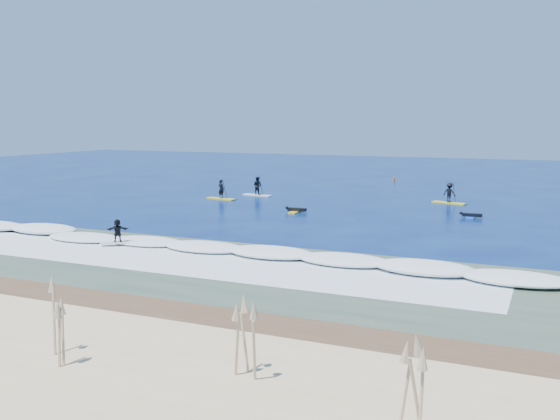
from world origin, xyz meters
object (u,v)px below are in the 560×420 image
at_px(sup_paddler_left, 221,192).
at_px(prone_paddler_near, 296,210).
at_px(sup_paddler_right, 449,194).
at_px(wave_surfer, 118,232).
at_px(sup_paddler_center, 257,188).
at_px(marker_buoy, 394,179).
at_px(prone_paddler_far, 471,216).

xyz_separation_m(sup_paddler_left, prone_paddler_near, (9.11, -4.56, -0.49)).
height_order(sup_paddler_right, wave_surfer, sup_paddler_right).
bearing_deg(sup_paddler_right, prone_paddler_near, -118.35).
xyz_separation_m(sup_paddler_center, marker_buoy, (8.54, 18.11, -0.48)).
xyz_separation_m(sup_paddler_left, wave_surfer, (4.93, -20.60, 0.16)).
xyz_separation_m(sup_paddler_center, wave_surfer, (3.17, -24.33, 0.03)).
distance_m(sup_paddler_left, sup_paddler_right, 19.82).
distance_m(prone_paddler_far, wave_surfer, 25.14).
bearing_deg(marker_buoy, sup_paddler_right, -61.91).
bearing_deg(prone_paddler_near, prone_paddler_far, -81.88).
bearing_deg(sup_paddler_left, sup_paddler_center, 75.69).
xyz_separation_m(sup_paddler_right, prone_paddler_far, (2.71, -7.40, -0.65)).
distance_m(sup_paddler_left, prone_paddler_far, 21.87).
height_order(prone_paddler_far, marker_buoy, marker_buoy).
bearing_deg(marker_buoy, sup_paddler_center, -115.24).
bearing_deg(sup_paddler_center, marker_buoy, 72.32).
height_order(prone_paddler_near, wave_surfer, wave_surfer).
relative_size(sup_paddler_right, prone_paddler_near, 1.39).
bearing_deg(marker_buoy, prone_paddler_far, -64.28).
relative_size(sup_paddler_left, prone_paddler_far, 1.47).
height_order(sup_paddler_right, prone_paddler_near, sup_paddler_right).
bearing_deg(wave_surfer, sup_paddler_center, 64.91).
bearing_deg(sup_paddler_right, marker_buoy, 134.61).
relative_size(sup_paddler_right, marker_buoy, 4.60).
bearing_deg(wave_surfer, prone_paddler_far, 15.41).
distance_m(sup_paddler_right, prone_paddler_far, 7.90).
distance_m(sup_paddler_left, marker_buoy, 24.16).
xyz_separation_m(sup_paddler_left, prone_paddler_far, (21.77, -1.95, -0.49)).
relative_size(prone_paddler_far, marker_buoy, 3.13).
bearing_deg(prone_paddler_far, prone_paddler_near, 100.37).
distance_m(sup_paddler_right, marker_buoy, 18.60).
height_order(sup_paddler_center, wave_surfer, sup_paddler_center).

